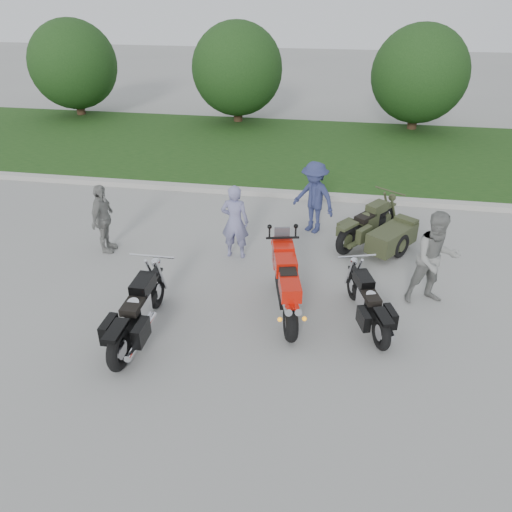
% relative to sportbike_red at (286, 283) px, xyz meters
% --- Properties ---
extents(ground, '(80.00, 80.00, 0.00)m').
position_rel_sportbike_red_xyz_m(ground, '(-0.56, -0.48, -0.64)').
color(ground, '#A0A09B').
rests_on(ground, ground).
extents(curb, '(60.00, 0.30, 0.15)m').
position_rel_sportbike_red_xyz_m(curb, '(-0.56, 5.52, -0.56)').
color(curb, '#B3B0A8').
rests_on(curb, ground).
extents(grass_strip, '(60.00, 8.00, 0.14)m').
position_rel_sportbike_red_xyz_m(grass_strip, '(-0.56, 9.67, -0.57)').
color(grass_strip, '#2F531C').
rests_on(grass_strip, ground).
extents(tree_far_left, '(3.60, 3.60, 4.00)m').
position_rel_sportbike_red_xyz_m(tree_far_left, '(-10.56, 13.02, 1.56)').
color(tree_far_left, '#3F2B1C').
rests_on(tree_far_left, ground).
extents(tree_mid_left, '(3.60, 3.60, 4.00)m').
position_rel_sportbike_red_xyz_m(tree_mid_left, '(-3.56, 13.02, 1.56)').
color(tree_mid_left, '#3F2B1C').
rests_on(tree_mid_left, ground).
extents(tree_mid_right, '(3.60, 3.60, 4.00)m').
position_rel_sportbike_red_xyz_m(tree_mid_right, '(3.44, 13.02, 1.56)').
color(tree_mid_right, '#3F2B1C').
rests_on(tree_mid_right, ground).
extents(sportbike_red, '(0.75, 2.26, 1.08)m').
position_rel_sportbike_red_xyz_m(sportbike_red, '(0.00, 0.00, 0.00)').
color(sportbike_red, black).
rests_on(sportbike_red, ground).
extents(cruiser_left, '(0.40, 2.36, 0.91)m').
position_rel_sportbike_red_xyz_m(cruiser_left, '(-2.35, -1.14, -0.17)').
color(cruiser_left, black).
rests_on(cruiser_left, ground).
extents(cruiser_right, '(0.80, 1.98, 0.79)m').
position_rel_sportbike_red_xyz_m(cruiser_right, '(1.45, -0.09, -0.23)').
color(cruiser_right, black).
rests_on(cruiser_right, ground).
extents(cruiser_sidecar, '(1.82, 2.11, 0.88)m').
position_rel_sportbike_red_xyz_m(cruiser_sidecar, '(1.78, 2.79, -0.23)').
color(cruiser_sidecar, black).
rests_on(cruiser_sidecar, ground).
extents(person_stripe, '(0.60, 0.40, 1.64)m').
position_rel_sportbike_red_xyz_m(person_stripe, '(-1.33, 1.94, 0.18)').
color(person_stripe, '#7E7EAC').
rests_on(person_stripe, ground).
extents(person_grey, '(1.03, 0.90, 1.81)m').
position_rel_sportbike_red_xyz_m(person_grey, '(2.60, 0.84, 0.27)').
color(person_grey, gray).
rests_on(person_grey, ground).
extents(person_denim, '(1.28, 1.13, 1.72)m').
position_rel_sportbike_red_xyz_m(person_denim, '(0.23, 3.47, 0.22)').
color(person_denim, navy).
rests_on(person_denim, ground).
extents(person_back, '(0.39, 0.91, 1.55)m').
position_rel_sportbike_red_xyz_m(person_back, '(-4.20, 1.68, 0.14)').
color(person_back, gray).
rests_on(person_back, ground).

